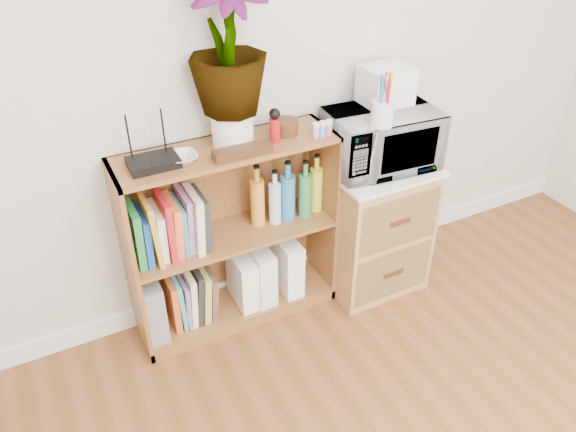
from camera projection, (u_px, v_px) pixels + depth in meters
skirting_board at (286, 268)px, 3.14m from camera, size 4.00×0.02×0.10m
bookshelf at (233, 237)px, 2.67m from camera, size 1.00×0.30×0.95m
wicker_unit at (371, 226)px, 2.96m from camera, size 0.50×0.45×0.70m
microwave at (381, 139)px, 2.67m from camera, size 0.53×0.38×0.28m
pen_cup at (382, 114)px, 2.44m from camera, size 0.10×0.10×0.11m
small_appliance at (386, 85)px, 2.63m from camera, size 0.22×0.19×0.18m
router at (153, 162)px, 2.25m from camera, size 0.20×0.14×0.04m
white_bowl at (181, 158)px, 2.29m from camera, size 0.13×0.13×0.03m
plant_pot at (233, 128)px, 2.39m from camera, size 0.18×0.18×0.15m
potted_plant at (227, 42)px, 2.18m from camera, size 0.32×0.32×0.58m
trinket_box at (243, 151)px, 2.33m from camera, size 0.26×0.06×0.04m
kokeshi_doll at (275, 130)px, 2.42m from camera, size 0.05×0.05×0.11m
wooden_bowl at (286, 127)px, 2.50m from camera, size 0.11×0.11×0.07m
paint_jars at (322, 131)px, 2.48m from camera, size 0.11×0.04×0.05m
file_box at (150, 304)px, 2.64m from camera, size 0.10×0.25×0.32m
magazine_holder_left at (242, 279)px, 2.82m from camera, size 0.09×0.23×0.28m
magazine_holder_mid at (259, 272)px, 2.85m from camera, size 0.10×0.24×0.30m
magazine_holder_right at (286, 263)px, 2.90m from camera, size 0.10×0.24×0.30m
cookbooks at (169, 226)px, 2.47m from camera, size 0.33×0.20×0.31m
liquor_bottles at (288, 192)px, 2.68m from camera, size 0.38×0.07×0.31m
lower_books at (190, 296)px, 2.73m from camera, size 0.23×0.19×0.29m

